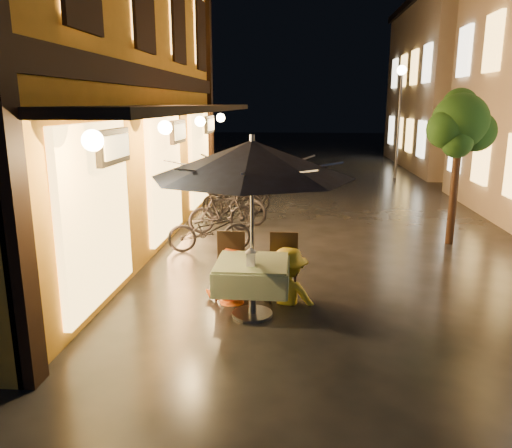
# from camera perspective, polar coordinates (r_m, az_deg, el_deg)

# --- Properties ---
(ground) EXTENTS (90.00, 90.00, 0.00)m
(ground) POSITION_cam_1_polar(r_m,az_deg,el_deg) (6.52, 11.31, -12.52)
(ground) COLOR black
(ground) RESTS_ON ground
(west_building) EXTENTS (5.90, 11.40, 7.40)m
(west_building) POSITION_cam_1_polar(r_m,az_deg,el_deg) (11.04, -22.92, 17.11)
(west_building) COLOR gold
(west_building) RESTS_ON ground
(east_building_far) EXTENTS (7.30, 10.30, 7.30)m
(east_building_far) POSITION_cam_1_polar(r_m,az_deg,el_deg) (25.21, 24.84, 14.26)
(east_building_far) COLOR #9F907C
(east_building_far) RESTS_ON ground
(street_tree) EXTENTS (1.43, 1.20, 3.15)m
(street_tree) POSITION_cam_1_polar(r_m,az_deg,el_deg) (10.81, 22.34, 10.38)
(street_tree) COLOR black
(street_tree) RESTS_ON ground
(streetlamp_far) EXTENTS (0.36, 0.36, 4.23)m
(streetlamp_far) POSITION_cam_1_polar(r_m,az_deg,el_deg) (20.17, 16.10, 13.32)
(streetlamp_far) COLOR #59595E
(streetlamp_far) RESTS_ON ground
(cafe_table) EXTENTS (0.99, 0.99, 0.78)m
(cafe_table) POSITION_cam_1_polar(r_m,az_deg,el_deg) (6.77, -0.44, -5.83)
(cafe_table) COLOR #59595E
(cafe_table) RESTS_ON ground
(patio_umbrella) EXTENTS (2.65, 2.65, 2.46)m
(patio_umbrella) POSITION_cam_1_polar(r_m,az_deg,el_deg) (6.42, -0.47, 7.42)
(patio_umbrella) COLOR #59595E
(patio_umbrella) RESTS_ON ground
(cafe_chair_left) EXTENTS (0.42, 0.42, 0.97)m
(cafe_chair_left) POSITION_cam_1_polar(r_m,az_deg,el_deg) (7.53, -2.95, -4.23)
(cafe_chair_left) COLOR black
(cafe_chair_left) RESTS_ON ground
(cafe_chair_right) EXTENTS (0.42, 0.42, 0.97)m
(cafe_chair_right) POSITION_cam_1_polar(r_m,az_deg,el_deg) (7.46, 3.16, -4.39)
(cafe_chair_right) COLOR black
(cafe_chair_right) RESTS_ON ground
(table_lantern) EXTENTS (0.16, 0.16, 0.25)m
(table_lantern) POSITION_cam_1_polar(r_m,az_deg,el_deg) (6.50, -0.60, -3.61)
(table_lantern) COLOR white
(table_lantern) RESTS_ON cafe_table
(person_orange) EXTENTS (0.79, 0.63, 1.55)m
(person_orange) POSITION_cam_1_polar(r_m,az_deg,el_deg) (7.27, -3.07, -2.94)
(person_orange) COLOR orange
(person_orange) RESTS_ON ground
(person_yellow) EXTENTS (1.11, 0.77, 1.58)m
(person_yellow) POSITION_cam_1_polar(r_m,az_deg,el_deg) (7.22, 3.74, -2.91)
(person_yellow) COLOR yellow
(person_yellow) RESTS_ON ground
(bicycle_0) EXTENTS (1.72, 0.94, 0.86)m
(bicycle_0) POSITION_cam_1_polar(r_m,az_deg,el_deg) (9.82, -5.33, -0.67)
(bicycle_0) COLOR black
(bicycle_0) RESTS_ON ground
(bicycle_1) EXTENTS (1.59, 0.95, 0.92)m
(bicycle_1) POSITION_cam_1_polar(r_m,az_deg,el_deg) (11.25, -3.89, 1.37)
(bicycle_1) COLOR black
(bicycle_1) RESTS_ON ground
(bicycle_2) EXTENTS (1.95, 1.36, 0.97)m
(bicycle_2) POSITION_cam_1_polar(r_m,az_deg,el_deg) (12.16, -2.61, 2.43)
(bicycle_2) COLOR black
(bicycle_2) RESTS_ON ground
(bicycle_3) EXTENTS (1.51, 0.44, 0.90)m
(bicycle_3) POSITION_cam_1_polar(r_m,az_deg,el_deg) (12.94, -2.52, 2.96)
(bicycle_3) COLOR black
(bicycle_3) RESTS_ON ground
(bicycle_4) EXTENTS (1.68, 1.14, 0.83)m
(bicycle_4) POSITION_cam_1_polar(r_m,az_deg,el_deg) (13.15, -1.69, 2.99)
(bicycle_4) COLOR black
(bicycle_4) RESTS_ON ground
(bicycle_5) EXTENTS (1.56, 0.50, 0.92)m
(bicycle_5) POSITION_cam_1_polar(r_m,az_deg,el_deg) (14.34, -1.83, 4.06)
(bicycle_5) COLOR black
(bicycle_5) RESTS_ON ground
(bicycle_6) EXTENTS (1.65, 1.08, 0.82)m
(bicycle_6) POSITION_cam_1_polar(r_m,az_deg,el_deg) (15.24, -1.23, 4.43)
(bicycle_6) COLOR black
(bicycle_6) RESTS_ON ground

